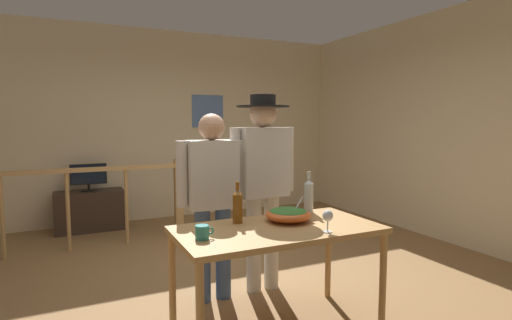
{
  "coord_description": "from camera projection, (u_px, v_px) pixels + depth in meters",
  "views": [
    {
      "loc": [
        -1.38,
        -3.35,
        1.52
      ],
      "look_at": [
        -0.06,
        -0.56,
        1.22
      ],
      "focal_mm": 28.21,
      "sensor_mm": 36.0,
      "label": 1
    }
  ],
  "objects": [
    {
      "name": "wine_glass",
      "position": [
        328.0,
        217.0,
        2.68
      ],
      "size": [
        0.07,
        0.07,
        0.15
      ],
      "color": "silver",
      "rests_on": "serving_table"
    },
    {
      "name": "mug_teal",
      "position": [
        202.0,
        232.0,
        2.53
      ],
      "size": [
        0.12,
        0.09,
        0.09
      ],
      "color": "teal",
      "rests_on": "serving_table"
    },
    {
      "name": "side_wall_right",
      "position": [
        404.0,
        126.0,
        5.65
      ],
      "size": [
        0.1,
        4.4,
        2.89
      ],
      "primitive_type": "cube",
      "color": "beige",
      "rests_on": "ground_plane"
    },
    {
      "name": "wine_bottle_clear",
      "position": [
        309.0,
        195.0,
        3.26
      ],
      "size": [
        0.07,
        0.07,
        0.33
      ],
      "color": "silver",
      "rests_on": "serving_table"
    },
    {
      "name": "salad_bowl",
      "position": [
        288.0,
        214.0,
        2.98
      ],
      "size": [
        0.34,
        0.34,
        0.18
      ],
      "color": "#DB5B23",
      "rests_on": "serving_table"
    },
    {
      "name": "tv_console",
      "position": [
        90.0,
        211.0,
        5.57
      ],
      "size": [
        0.9,
        0.4,
        0.55
      ],
      "primitive_type": "cube",
      "color": "#38281E",
      "rests_on": "ground_plane"
    },
    {
      "name": "person_standing_left",
      "position": [
        212.0,
        191.0,
        3.34
      ],
      "size": [
        0.6,
        0.24,
        1.58
      ],
      "rotation": [
        0.0,
        0.0,
        3.1
      ],
      "color": "#3D5684",
      "rests_on": "ground_plane"
    },
    {
      "name": "flat_screen_tv",
      "position": [
        88.0,
        175.0,
        5.49
      ],
      "size": [
        0.47,
        0.12,
        0.38
      ],
      "color": "black",
      "rests_on": "tv_console"
    },
    {
      "name": "back_wall",
      "position": [
        163.0,
        125.0,
        6.24
      ],
      "size": [
        5.88,
        0.1,
        2.89
      ],
      "primitive_type": "cube",
      "color": "beige",
      "rests_on": "ground_plane"
    },
    {
      "name": "serving_table",
      "position": [
        278.0,
        238.0,
        2.83
      ],
      "size": [
        1.43,
        0.74,
        0.77
      ],
      "color": "#B2844C",
      "rests_on": "ground_plane"
    },
    {
      "name": "ground_plane",
      "position": [
        236.0,
        284.0,
        3.75
      ],
      "size": [
        7.64,
        7.64,
        0.0
      ],
      "primitive_type": "plane",
      "color": "olive"
    },
    {
      "name": "wine_bottle_amber",
      "position": [
        238.0,
        206.0,
        2.92
      ],
      "size": [
        0.07,
        0.07,
        0.3
      ],
      "color": "brown",
      "rests_on": "serving_table"
    },
    {
      "name": "stair_railing",
      "position": [
        110.0,
        194.0,
        4.83
      ],
      "size": [
        2.69,
        0.1,
        1.02
      ],
      "color": "#B2844C",
      "rests_on": "ground_plane"
    },
    {
      "name": "person_standing_right",
      "position": [
        263.0,
        173.0,
        3.53
      ],
      "size": [
        0.62,
        0.46,
        1.74
      ],
      "rotation": [
        0.0,
        0.0,
        3.18
      ],
      "color": "beige",
      "rests_on": "ground_plane"
    },
    {
      "name": "framed_picture",
      "position": [
        208.0,
        111.0,
        6.47
      ],
      "size": [
        0.51,
        0.03,
        0.51
      ],
      "primitive_type": "cube",
      "color": "#5474A8"
    }
  ]
}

